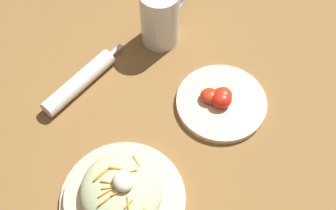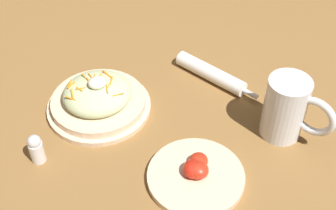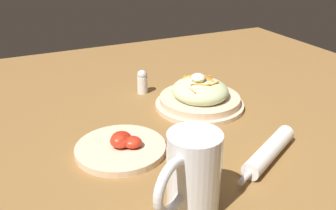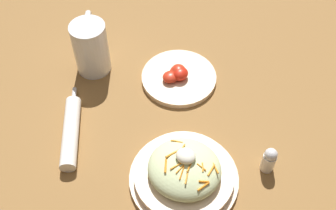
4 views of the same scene
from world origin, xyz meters
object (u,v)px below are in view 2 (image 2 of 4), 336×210
(napkin_roll, at_px, (211,73))
(salt_shaker, at_px, (36,148))
(beer_mug, at_px, (286,111))
(tomato_plate, at_px, (196,174))
(salad_plate, at_px, (98,99))

(napkin_roll, relative_size, salt_shaker, 3.05)
(beer_mug, distance_m, salt_shaker, 0.48)
(beer_mug, bearing_deg, salt_shaker, -12.85)
(beer_mug, xyz_separation_m, tomato_plate, (0.21, 0.04, -0.05))
(beer_mug, distance_m, tomato_plate, 0.22)
(salad_plate, bearing_deg, napkin_roll, -179.78)
(salad_plate, relative_size, napkin_roll, 1.11)
(tomato_plate, distance_m, salt_shaker, 0.30)
(beer_mug, bearing_deg, tomato_plate, 11.77)
(napkin_roll, distance_m, tomato_plate, 0.28)
(salad_plate, height_order, salt_shaker, salad_plate)
(beer_mug, bearing_deg, napkin_roll, -73.03)
(beer_mug, xyz_separation_m, salt_shaker, (0.47, -0.11, -0.03))
(salad_plate, xyz_separation_m, salt_shaker, (0.14, 0.09, 0.00))
(beer_mug, xyz_separation_m, napkin_roll, (0.06, -0.20, -0.04))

